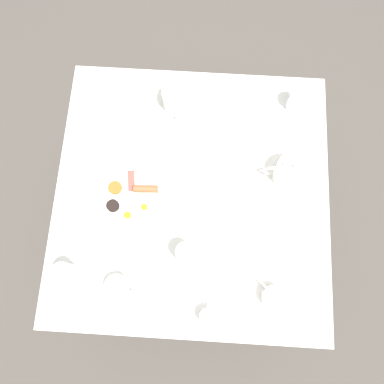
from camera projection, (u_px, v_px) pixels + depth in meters
name	position (u px, v px, depth m)	size (l,w,h in m)	color
ground_plane	(192.00, 227.00, 2.16)	(8.00, 8.00, 0.00)	#4C4742
table	(192.00, 198.00, 1.49)	(1.04, 1.04, 0.77)	white
breakfast_plate	(131.00, 199.00, 1.40)	(0.26, 0.26, 0.04)	white
teapot_near	(178.00, 97.00, 1.47)	(0.21, 0.12, 0.12)	white
teapot_far	(291.00, 171.00, 1.39)	(0.12, 0.21, 0.12)	white
teacup_with_saucer_left	(118.00, 287.00, 1.30)	(0.14, 0.14, 0.06)	white
teacup_with_saucer_right	(273.00, 297.00, 1.29)	(0.14, 0.14, 0.06)	white
water_glass_tall	(298.00, 99.00, 1.46)	(0.07, 0.07, 0.11)	white
water_glass_short	(186.00, 253.00, 1.31)	(0.07, 0.07, 0.11)	white
wine_glass_spare	(65.00, 273.00, 1.29)	(0.07, 0.07, 0.10)	white
creamer_jug	(207.00, 316.00, 1.28)	(0.08, 0.05, 0.06)	white
fork_by_plate	(261.00, 125.00, 1.49)	(0.05, 0.17, 0.00)	silver
knife_by_plate	(226.00, 192.00, 1.42)	(0.20, 0.10, 0.00)	silver
spoon_for_tea	(124.00, 120.00, 1.49)	(0.16, 0.05, 0.00)	silver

